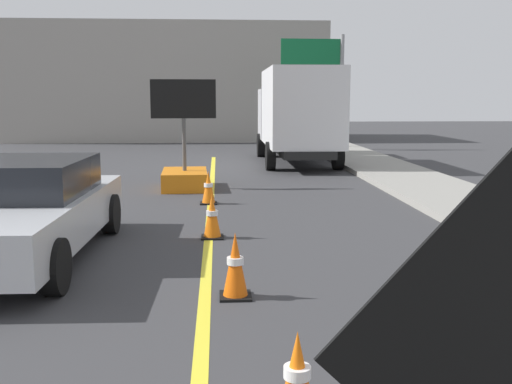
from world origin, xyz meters
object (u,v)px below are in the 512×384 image
(arrow_board_trailer, at_px, (185,169))
(traffic_cone_near_sign, at_px, (297,379))
(traffic_cone_far_lane, at_px, (212,216))
(box_truck, at_px, (297,113))
(traffic_cone_mid_lane, at_px, (235,266))
(highway_guide_sign, at_px, (324,71))
(traffic_cone_curbside, at_px, (208,188))
(pickup_car, at_px, (21,209))

(arrow_board_trailer, xyz_separation_m, traffic_cone_near_sign, (1.36, -11.08, -0.15))
(traffic_cone_near_sign, relative_size, traffic_cone_far_lane, 0.93)
(arrow_board_trailer, height_order, box_truck, box_truck)
(box_truck, bearing_deg, traffic_cone_near_sign, -97.56)
(arrow_board_trailer, bearing_deg, traffic_cone_mid_lane, -83.07)
(highway_guide_sign, distance_m, traffic_cone_near_sign, 22.97)
(highway_guide_sign, height_order, traffic_cone_curbside, highway_guide_sign)
(box_truck, distance_m, pickup_car, 13.33)
(arrow_board_trailer, height_order, traffic_cone_far_lane, arrow_board_trailer)
(traffic_cone_near_sign, bearing_deg, traffic_cone_curbside, 94.76)
(pickup_car, xyz_separation_m, traffic_cone_curbside, (2.54, 4.23, -0.35))
(arrow_board_trailer, relative_size, box_truck, 0.39)
(traffic_cone_far_lane, distance_m, traffic_cone_curbside, 3.18)
(traffic_cone_mid_lane, distance_m, traffic_cone_far_lane, 2.95)
(box_truck, bearing_deg, traffic_cone_mid_lane, -100.35)
(traffic_cone_far_lane, bearing_deg, traffic_cone_near_sign, -83.65)
(arrow_board_trailer, xyz_separation_m, traffic_cone_mid_lane, (1.02, -8.39, -0.11))
(arrow_board_trailer, bearing_deg, box_truck, 57.44)
(traffic_cone_curbside, bearing_deg, box_truck, 69.50)
(pickup_car, height_order, highway_guide_sign, highway_guide_sign)
(box_truck, distance_m, traffic_cone_near_sign, 16.88)
(highway_guide_sign, relative_size, traffic_cone_curbside, 7.00)
(pickup_car, relative_size, traffic_cone_curbside, 6.72)
(pickup_car, distance_m, traffic_cone_far_lane, 2.87)
(highway_guide_sign, distance_m, traffic_cone_curbside, 14.75)
(highway_guide_sign, distance_m, traffic_cone_far_lane, 17.69)
(pickup_car, relative_size, traffic_cone_near_sign, 7.11)
(pickup_car, distance_m, highway_guide_sign, 19.49)
(traffic_cone_far_lane, bearing_deg, highway_guide_sign, 74.09)
(pickup_car, bearing_deg, traffic_cone_far_lane, 21.73)
(arrow_board_trailer, bearing_deg, traffic_cone_far_lane, -82.32)
(box_truck, xyz_separation_m, traffic_cone_far_lane, (-2.84, -11.05, -1.40))
(pickup_car, bearing_deg, traffic_cone_curbside, 59.00)
(pickup_car, relative_size, traffic_cone_far_lane, 6.64)
(traffic_cone_far_lane, bearing_deg, pickup_car, -158.27)
(traffic_cone_near_sign, bearing_deg, pickup_car, 125.64)
(traffic_cone_far_lane, bearing_deg, traffic_cone_curbside, 91.92)
(pickup_car, bearing_deg, arrow_board_trailer, 73.63)
(pickup_car, distance_m, traffic_cone_curbside, 4.95)
(highway_guide_sign, relative_size, traffic_cone_mid_lane, 6.65)
(arrow_board_trailer, relative_size, highway_guide_sign, 0.54)
(arrow_board_trailer, relative_size, traffic_cone_curbside, 3.78)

